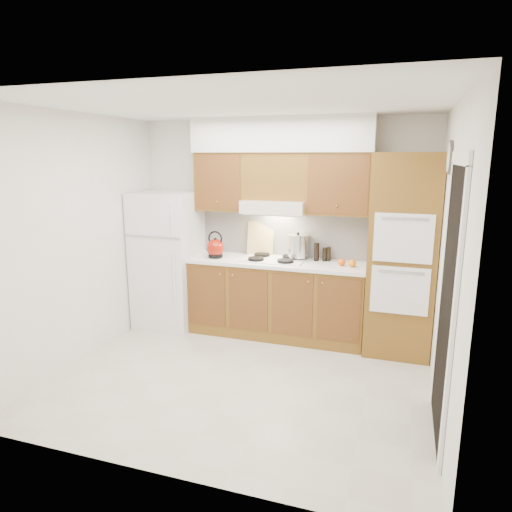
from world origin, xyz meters
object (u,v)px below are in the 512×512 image
at_px(oven_cabinet, 402,256).
at_px(kettle, 215,248).
at_px(fridge, 168,260).
at_px(stock_pot, 298,246).

distance_m(oven_cabinet, kettle, 2.18).
height_order(fridge, stock_pot, fridge).
distance_m(fridge, kettle, 0.70).
bearing_deg(oven_cabinet, kettle, -178.28).
relative_size(fridge, stock_pot, 6.54).
bearing_deg(fridge, kettle, -2.59).
height_order(oven_cabinet, kettle, oven_cabinet).
relative_size(oven_cabinet, stock_pot, 8.36).
distance_m(fridge, oven_cabinet, 2.86).
bearing_deg(stock_pot, oven_cabinet, -7.74).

